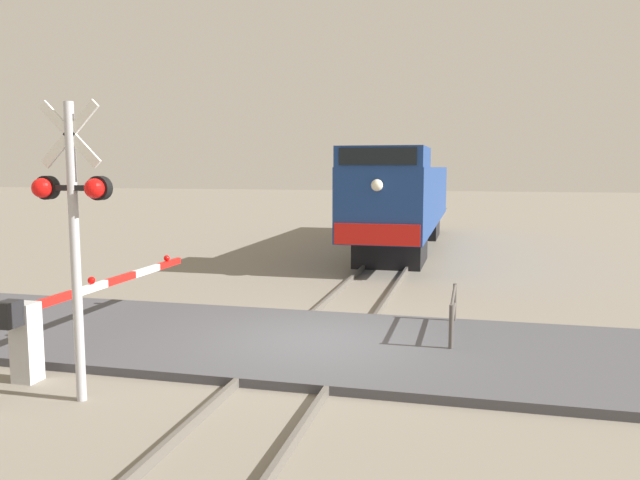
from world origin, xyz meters
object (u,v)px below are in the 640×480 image
Objects in this scene: guard_railing at (453,310)px; crossing_gate at (55,318)px; locomotive at (404,199)px; crossing_signal at (73,216)px.

crossing_gate is at bearing -153.23° from guard_railing.
guard_railing is at bearing -79.86° from locomotive.
crossing_signal is 2.61m from crossing_gate.
locomotive is at bearing 100.14° from guard_railing.
guard_railing is (6.51, 3.28, -0.25)m from crossing_gate.
crossing_signal is 0.74× the size of crossing_gate.
crossing_gate is (-1.33, 1.26, -1.86)m from crossing_signal.
crossing_signal is at bearing -43.42° from crossing_gate.
crossing_gate is at bearing 136.58° from crossing_signal.
guard_railing is (2.45, -13.69, -1.47)m from locomotive.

